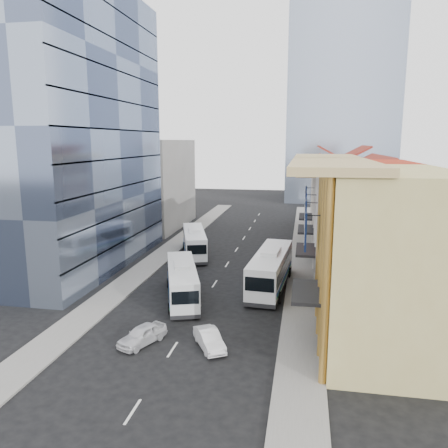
% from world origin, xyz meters
% --- Properties ---
extents(ground, '(200.00, 200.00, 0.00)m').
position_xyz_m(ground, '(0.00, 0.00, 0.00)').
color(ground, black).
rests_on(ground, ground).
extents(sidewalk_right, '(3.00, 90.00, 0.15)m').
position_xyz_m(sidewalk_right, '(8.50, 22.00, 0.07)').
color(sidewalk_right, slate).
rests_on(sidewalk_right, ground).
extents(sidewalk_left, '(3.00, 90.00, 0.15)m').
position_xyz_m(sidewalk_left, '(-8.50, 22.00, 0.07)').
color(sidewalk_left, slate).
rests_on(sidewalk_left, ground).
extents(shophouse_tan, '(8.00, 14.00, 12.00)m').
position_xyz_m(shophouse_tan, '(14.00, 5.00, 6.00)').
color(shophouse_tan, '#CABC74').
rests_on(shophouse_tan, ground).
extents(shophouse_red, '(8.00, 10.00, 12.00)m').
position_xyz_m(shophouse_red, '(14.00, 17.00, 6.00)').
color(shophouse_red, '#B02B13').
rests_on(shophouse_red, ground).
extents(shophouse_cream_near, '(8.00, 9.00, 10.00)m').
position_xyz_m(shophouse_cream_near, '(14.00, 26.50, 5.00)').
color(shophouse_cream_near, beige).
rests_on(shophouse_cream_near, ground).
extents(shophouse_cream_mid, '(8.00, 9.00, 10.00)m').
position_xyz_m(shophouse_cream_mid, '(14.00, 35.50, 5.00)').
color(shophouse_cream_mid, beige).
rests_on(shophouse_cream_mid, ground).
extents(shophouse_cream_far, '(8.00, 12.00, 11.00)m').
position_xyz_m(shophouse_cream_far, '(14.00, 46.00, 5.50)').
color(shophouse_cream_far, beige).
rests_on(shophouse_cream_far, ground).
extents(office_tower, '(12.00, 26.00, 30.00)m').
position_xyz_m(office_tower, '(-17.00, 19.00, 15.00)').
color(office_tower, '#44506C').
rests_on(office_tower, ground).
extents(office_block_far, '(10.00, 18.00, 14.00)m').
position_xyz_m(office_block_far, '(-16.00, 42.00, 7.00)').
color(office_block_far, gray).
rests_on(office_block_far, ground).
extents(bus_left_near, '(5.65, 10.68, 3.35)m').
position_xyz_m(bus_left_near, '(-2.00, 10.48, 1.68)').
color(bus_left_near, silver).
rests_on(bus_left_near, ground).
extents(bus_left_far, '(5.54, 10.90, 3.41)m').
position_xyz_m(bus_left_far, '(-4.67, 25.35, 1.71)').
color(bus_left_far, white).
rests_on(bus_left_far, ground).
extents(bus_right, '(3.74, 12.17, 3.84)m').
position_xyz_m(bus_right, '(5.50, 14.81, 1.92)').
color(bus_right, white).
rests_on(bus_right, ground).
extents(sedan_left, '(3.03, 4.15, 1.31)m').
position_xyz_m(sedan_left, '(-2.31, 1.46, 0.65)').
color(sedan_left, silver).
rests_on(sedan_left, ground).
extents(sedan_right, '(2.98, 3.87, 1.23)m').
position_xyz_m(sedan_right, '(2.39, 1.71, 0.61)').
color(sedan_right, silver).
rests_on(sedan_right, ground).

